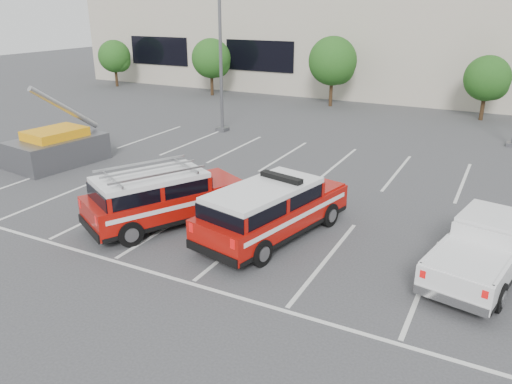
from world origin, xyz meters
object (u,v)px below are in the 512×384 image
light_pole_left (220,37)px  tree_mid_right (489,80)px  white_pickup (484,251)px  convention_building (436,33)px  tree_mid_left (334,63)px  fire_chief_suv (272,214)px  utility_rig (54,148)px  tree_left (212,60)px  ladder_suv (163,201)px  tree_far_left (116,57)px

light_pole_left → tree_mid_right: bearing=37.5°
white_pickup → convention_building: bearing=113.3°
tree_mid_left → white_pickup: 23.87m
convention_building → tree_mid_left: bearing=-117.4°
fire_chief_suv → utility_rig: bearing=-178.1°
tree_left → white_pickup: 30.00m
convention_building → tree_mid_right: size_ratio=15.04×
white_pickup → utility_rig: 18.26m
tree_left → fire_chief_suv: 26.50m
tree_mid_left → utility_rig: tree_mid_left is taller
light_pole_left → white_pickup: (14.69, -10.67, -4.56)m
tree_left → tree_mid_left: 10.00m
light_pole_left → tree_mid_left: bearing=72.9°
tree_mid_right → utility_rig: 25.30m
ladder_suv → tree_far_left: bearing=162.9°
light_pole_left → convention_building: bearing=67.6°
tree_far_left → utility_rig: tree_far_left is taller
convention_building → light_pole_left: convention_building is taller
convention_building → tree_mid_left: convention_building is taller
white_pickup → ladder_suv: (-9.65, -1.39, 0.18)m
convention_building → tree_left: bearing=-146.9°
tree_left → tree_mid_left: size_ratio=0.91×
light_pole_left → ladder_suv: 13.79m
tree_mid_left → tree_far_left: bearing=-180.0°
ladder_suv → utility_rig: (-8.53, 3.09, -0.08)m
white_pickup → tree_mid_right: bearing=105.6°
convention_building → tree_mid_right: 11.20m
convention_building → utility_rig: (-11.68, -28.84, -3.99)m
tree_mid_left → utility_rig: (-6.59, -19.02, -2.31)m
white_pickup → ladder_suv: bearing=-160.6°
tree_far_left → tree_mid_left: 20.01m
utility_rig → convention_building: bearing=76.0°
tree_mid_right → light_pole_left: (-13.09, -10.05, 2.68)m
convention_building → light_pole_left: 21.49m
light_pole_left → ladder_suv: size_ratio=1.87×
convention_building → tree_mid_left: 11.19m
tree_left → light_pole_left: 12.43m
tree_mid_left → ladder_suv: size_ratio=0.89×
tree_far_left → tree_mid_left: (20.00, 0.00, 0.54)m
tree_mid_right → white_pickup: (1.60, -20.72, -1.88)m
convention_building → fire_chief_suv: convention_building is taller
tree_mid_left → white_pickup: bearing=-60.8°
tree_mid_left → fire_chief_suv: size_ratio=0.84×
tree_left → light_pole_left: light_pole_left is taller
ladder_suv → utility_rig: 9.08m
convention_building → white_pickup: convention_building is taller
tree_left → light_pole_left: bearing=-55.5°
tree_mid_left → light_pole_left: (-3.09, -10.05, 2.14)m
convention_building → tree_mid_right: bearing=-63.4°
tree_mid_left → utility_rig: size_ratio=1.09×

